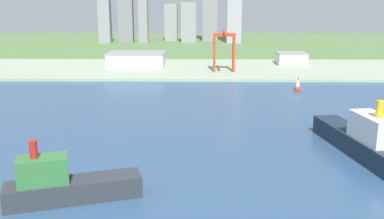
{
  "coord_description": "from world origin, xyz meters",
  "views": [
    {
      "loc": [
        21.42,
        29.35,
        72.49
      ],
      "look_at": [
        18.34,
        216.4,
        25.24
      ],
      "focal_mm": 40.37,
      "sensor_mm": 36.0,
      "label": 1
    }
  ],
  "objects_px": {
    "container_barge": "(66,184)",
    "warehouse_annex": "(291,58)",
    "cargo_ship": "(361,139)",
    "port_crane_red": "(224,43)",
    "warehouse_main": "(137,59)",
    "tugboat_small": "(298,87)"
  },
  "relations": [
    {
      "from": "container_barge",
      "to": "warehouse_annex",
      "type": "relative_size",
      "value": 1.57
    },
    {
      "from": "cargo_ship",
      "to": "container_barge",
      "type": "bearing_deg",
      "value": -157.82
    },
    {
      "from": "port_crane_red",
      "to": "warehouse_main",
      "type": "bearing_deg",
      "value": 159.1
    },
    {
      "from": "tugboat_small",
      "to": "container_barge",
      "type": "xyz_separation_m",
      "value": [
        -131.22,
        -206.56,
        3.75
      ]
    },
    {
      "from": "tugboat_small",
      "to": "warehouse_annex",
      "type": "distance_m",
      "value": 138.02
    },
    {
      "from": "warehouse_annex",
      "to": "warehouse_main",
      "type": "bearing_deg",
      "value": -173.9
    },
    {
      "from": "cargo_ship",
      "to": "container_barge",
      "type": "xyz_separation_m",
      "value": [
        -127.16,
        -51.84,
        -1.38
      ]
    },
    {
      "from": "cargo_ship",
      "to": "container_barge",
      "type": "relative_size",
      "value": 1.43
    },
    {
      "from": "cargo_ship",
      "to": "warehouse_main",
      "type": "height_order",
      "value": "cargo_ship"
    },
    {
      "from": "cargo_ship",
      "to": "port_crane_red",
      "type": "height_order",
      "value": "port_crane_red"
    },
    {
      "from": "container_barge",
      "to": "warehouse_main",
      "type": "distance_m",
      "value": 324.81
    },
    {
      "from": "tugboat_small",
      "to": "warehouse_annex",
      "type": "relative_size",
      "value": 0.54
    },
    {
      "from": "port_crane_red",
      "to": "cargo_ship",
      "type": "bearing_deg",
      "value": -77.38
    },
    {
      "from": "cargo_ship",
      "to": "warehouse_main",
      "type": "relative_size",
      "value": 1.16
    },
    {
      "from": "port_crane_red",
      "to": "warehouse_annex",
      "type": "bearing_deg",
      "value": 34.47
    },
    {
      "from": "cargo_ship",
      "to": "port_crane_red",
      "type": "relative_size",
      "value": 1.75
    },
    {
      "from": "port_crane_red",
      "to": "warehouse_main",
      "type": "xyz_separation_m",
      "value": [
        -93.77,
        35.8,
        -21.16
      ]
    },
    {
      "from": "tugboat_small",
      "to": "cargo_ship",
      "type": "bearing_deg",
      "value": -91.5
    },
    {
      "from": "warehouse_main",
      "to": "warehouse_annex",
      "type": "bearing_deg",
      "value": 6.1
    },
    {
      "from": "tugboat_small",
      "to": "warehouse_annex",
      "type": "bearing_deg",
      "value": 80.8
    },
    {
      "from": "cargo_ship",
      "to": "container_barge",
      "type": "distance_m",
      "value": 137.33
    },
    {
      "from": "warehouse_main",
      "to": "cargo_ship",
      "type": "bearing_deg",
      "value": -61.69
    }
  ]
}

